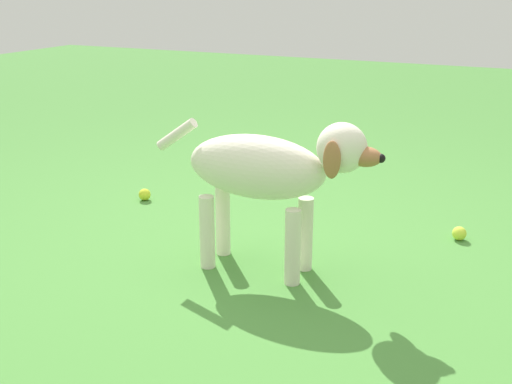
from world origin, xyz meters
TOP-DOWN VIEW (x-y plane):
  - ground at (0.00, 0.00)m, footprint 14.00×14.00m
  - dog at (0.04, 0.15)m, footprint 0.24×0.98m
  - tennis_ball_0 at (-0.47, -0.83)m, footprint 0.07×0.07m
  - tennis_ball_1 at (-0.63, 0.83)m, footprint 0.07×0.07m

SIDE VIEW (x-z plane):
  - ground at x=0.00m, z-range 0.00..0.00m
  - tennis_ball_0 at x=-0.47m, z-range 0.00..0.07m
  - tennis_ball_1 at x=-0.63m, z-range 0.00..0.07m
  - dog at x=0.04m, z-range 0.11..0.77m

